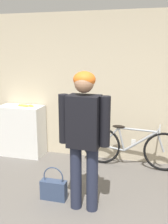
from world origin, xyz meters
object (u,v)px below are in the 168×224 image
object	(u,v)px
banana	(26,105)
handbag	(54,189)
person	(84,130)
bicycle	(132,147)

from	to	relation	value
banana	handbag	size ratio (longest dim) A/B	0.72
banana	person	bearing A→B (deg)	-43.44
person	handbag	size ratio (longest dim) A/B	3.71
bicycle	banana	bearing A→B (deg)	-178.55
person	bicycle	size ratio (longest dim) A/B	1.01
bicycle	person	bearing A→B (deg)	-106.58
bicycle	handbag	distance (m)	1.59
person	bicycle	world-z (taller)	person
bicycle	handbag	world-z (taller)	bicycle
person	bicycle	bearing A→B (deg)	74.84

